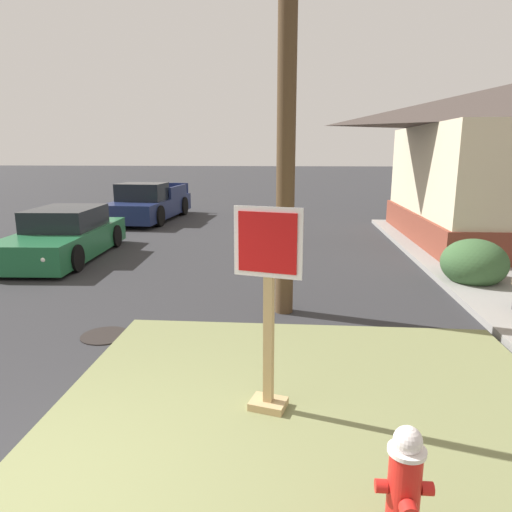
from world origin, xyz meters
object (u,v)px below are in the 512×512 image
(manhole_cover, at_px, (105,336))
(pickup_truck_navy, at_px, (149,204))
(utility_pole, at_px, (288,15))
(parked_sedan_green, at_px, (65,236))
(fire_hydrant, at_px, (404,488))
(stop_sign, at_px, (268,318))

(manhole_cover, relative_size, pickup_truck_navy, 0.13)
(utility_pole, bearing_deg, parked_sedan_green, 146.82)
(manhole_cover, distance_m, utility_pole, 5.46)
(fire_hydrant, relative_size, parked_sedan_green, 0.19)
(fire_hydrant, bearing_deg, stop_sign, 122.27)
(stop_sign, xyz_separation_m, parked_sedan_green, (-5.55, 6.88, -0.53))
(pickup_truck_navy, relative_size, utility_pole, 0.59)
(pickup_truck_navy, height_order, utility_pole, utility_pole)
(fire_hydrant, bearing_deg, manhole_cover, 135.21)
(fire_hydrant, distance_m, manhole_cover, 4.96)
(fire_hydrant, relative_size, manhole_cover, 1.21)
(parked_sedan_green, relative_size, pickup_truck_navy, 0.87)
(pickup_truck_navy, bearing_deg, utility_pole, -61.81)
(manhole_cover, distance_m, pickup_truck_navy, 11.88)
(stop_sign, bearing_deg, parked_sedan_green, 128.88)
(stop_sign, height_order, utility_pole, utility_pole)
(fire_hydrant, relative_size, utility_pole, 0.10)
(utility_pole, bearing_deg, pickup_truck_navy, 118.19)
(fire_hydrant, height_order, stop_sign, stop_sign)
(stop_sign, height_order, parked_sedan_green, stop_sign)
(manhole_cover, bearing_deg, parked_sedan_green, 121.40)
(manhole_cover, relative_size, utility_pole, 0.08)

